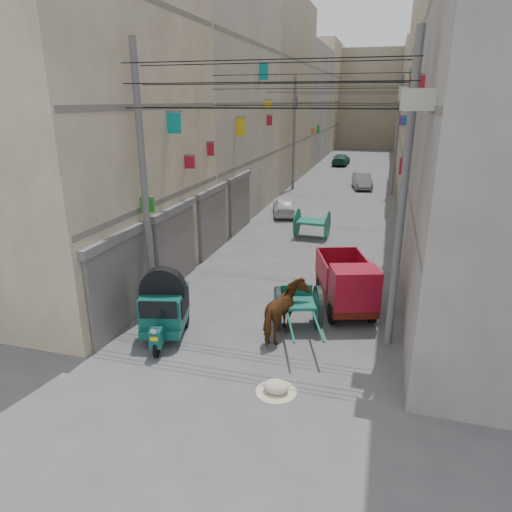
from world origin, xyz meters
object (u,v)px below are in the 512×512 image
(horse, at_px, (285,312))
(tonga_cart, at_px, (298,307))
(distant_car_white, at_px, (284,206))
(mini_truck, at_px, (348,288))
(feed_sack, at_px, (276,387))
(distant_car_grey, at_px, (362,181))
(auto_rickshaw, at_px, (164,306))
(second_cart, at_px, (312,223))
(distant_car_green, at_px, (341,159))

(horse, bearing_deg, tonga_cart, -98.70)
(tonga_cart, distance_m, distant_car_white, 14.00)
(mini_truck, height_order, feed_sack, mini_truck)
(tonga_cart, distance_m, horse, 0.75)
(feed_sack, xyz_separation_m, distant_car_grey, (0.27, 26.87, 0.42))
(auto_rickshaw, height_order, distant_car_grey, auto_rickshaw)
(auto_rickshaw, relative_size, tonga_cart, 0.76)
(second_cart, relative_size, distant_car_grey, 0.48)
(distant_car_green, bearing_deg, distant_car_grey, 103.53)
(horse, distance_m, distant_car_grey, 24.31)
(second_cart, xyz_separation_m, horse, (0.89, -10.08, 0.05))
(distant_car_green, bearing_deg, second_cart, 93.74)
(tonga_cart, distance_m, mini_truck, 1.93)
(auto_rickshaw, bearing_deg, mini_truck, 16.66)
(distant_car_grey, bearing_deg, second_cart, -106.82)
(mini_truck, xyz_separation_m, distant_car_white, (-4.73, 12.17, -0.31))
(distant_car_white, height_order, distant_car_green, distant_car_green)
(auto_rickshaw, height_order, distant_car_white, auto_rickshaw)
(tonga_cart, xyz_separation_m, distant_car_white, (-3.42, 13.57, -0.13))
(auto_rickshaw, relative_size, distant_car_grey, 0.67)
(second_cart, relative_size, horse, 0.88)
(second_cart, bearing_deg, horse, -82.00)
(auto_rickshaw, bearing_deg, tonga_cart, 8.84)
(mini_truck, relative_size, distant_car_white, 1.08)
(mini_truck, bearing_deg, tonga_cart, -151.33)
(auto_rickshaw, distance_m, tonga_cart, 3.84)
(feed_sack, relative_size, distant_car_green, 0.15)
(second_cart, distance_m, feed_sack, 12.72)
(feed_sack, xyz_separation_m, distant_car_green, (-2.67, 39.83, 0.42))
(tonga_cart, relative_size, second_cart, 1.83)
(auto_rickshaw, xyz_separation_m, distant_car_grey, (3.92, 25.12, -0.35))
(distant_car_white, distance_m, distant_car_green, 23.02)
(second_cart, bearing_deg, distant_car_green, 95.95)
(horse, xyz_separation_m, distant_car_grey, (0.64, 24.30, -0.22))
(auto_rickshaw, relative_size, distant_car_green, 0.59)
(tonga_cart, relative_size, distant_car_green, 0.77)
(feed_sack, bearing_deg, second_cart, 95.67)
(second_cart, xyz_separation_m, feed_sack, (1.26, -12.65, -0.60))
(auto_rickshaw, distance_m, distant_car_white, 15.09)
(distant_car_green, bearing_deg, feed_sack, 94.60)
(second_cart, bearing_deg, mini_truck, -70.11)
(tonga_cart, height_order, horse, horse)
(distant_car_grey, bearing_deg, distant_car_white, -121.59)
(distant_car_green, bearing_deg, distant_car_white, 88.55)
(distant_car_grey, relative_size, distant_car_green, 0.89)
(mini_truck, relative_size, distant_car_green, 0.87)
(distant_car_grey, height_order, distant_car_green, distant_car_grey)
(tonga_cart, bearing_deg, distant_car_green, 75.76)
(mini_truck, distance_m, horse, 2.60)
(tonga_cart, bearing_deg, mini_truck, 28.75)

